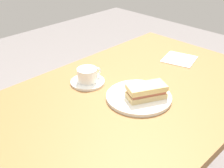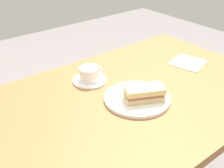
# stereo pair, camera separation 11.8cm
# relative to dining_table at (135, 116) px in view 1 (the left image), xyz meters

# --- Properties ---
(dining_table) EXTENTS (1.23, 0.81, 0.77)m
(dining_table) POSITION_rel_dining_table_xyz_m (0.00, 0.00, 0.00)
(dining_table) COLOR olive
(dining_table) RESTS_ON ground_plane
(sandwich_plate) EXTENTS (0.26, 0.26, 0.01)m
(sandwich_plate) POSITION_rel_dining_table_xyz_m (-0.04, -0.04, 0.13)
(sandwich_plate) COLOR white
(sandwich_plate) RESTS_ON dining_table
(sandwich_front) EXTENTS (0.17, 0.13, 0.05)m
(sandwich_front) POSITION_rel_dining_table_xyz_m (-0.03, -0.07, 0.17)
(sandwich_front) COLOR #D8BC7D
(sandwich_front) RESTS_ON sandwich_plate
(coffee_saucer) EXTENTS (0.15, 0.15, 0.01)m
(coffee_saucer) POSITION_rel_dining_table_xyz_m (-0.10, 0.20, 0.13)
(coffee_saucer) COLOR white
(coffee_saucer) RESTS_ON dining_table
(coffee_cup) EXTENTS (0.11, 0.09, 0.06)m
(coffee_cup) POSITION_rel_dining_table_xyz_m (-0.09, 0.20, 0.17)
(coffee_cup) COLOR white
(coffee_cup) RESTS_ON coffee_saucer
(spoon) EXTENTS (0.08, 0.08, 0.01)m
(spoon) POSITION_rel_dining_table_xyz_m (-0.04, 0.25, 0.14)
(spoon) COLOR silver
(spoon) RESTS_ON coffee_saucer
(napkin) EXTENTS (0.18, 0.18, 0.00)m
(napkin) POSITION_rel_dining_table_xyz_m (0.39, 0.05, 0.13)
(napkin) COLOR white
(napkin) RESTS_ON dining_table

